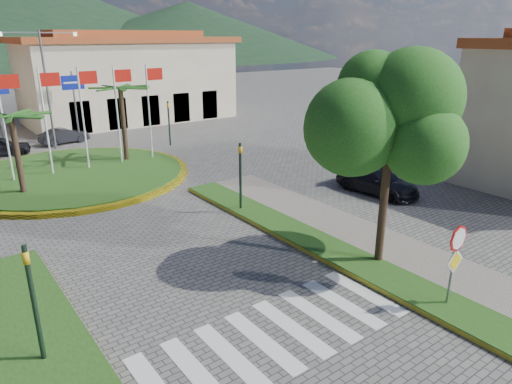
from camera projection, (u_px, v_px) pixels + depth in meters
sidewalk_right at (466, 293)px, 14.07m from camera, size 4.00×28.00×0.15m
verge_right at (444, 306)px, 13.39m from camera, size 1.60×28.00×0.18m
crosswalk at (275, 335)px, 12.21m from camera, size 8.00×3.00×0.01m
roundabout_island at (75, 174)px, 25.79m from camera, size 12.70×12.70×6.00m
stop_sign at (456, 253)px, 12.86m from camera, size 0.80×0.11×2.65m
deciduous_tree at (392, 117)px, 14.40m from camera, size 3.60×3.60×6.80m
traffic_light_left at (33, 295)px, 10.53m from camera, size 0.15×0.18×3.20m
traffic_light_right at (240, 171)px, 20.19m from camera, size 0.15×0.18×3.20m
traffic_light_far at (169, 119)px, 32.77m from camera, size 0.18×0.15×3.20m
direction_sign_east at (74, 95)px, 33.18m from camera, size 1.60×0.14×5.20m
street_lamp_centre at (46, 84)px, 31.00m from camera, size 4.80×0.16×8.00m
building_right at (128, 78)px, 42.35m from camera, size 19.08×9.54×8.05m
hill_far_east at (189, 31)px, 148.13m from camera, size 120.00×120.00×18.00m
car_dark_a at (0, 146)px, 30.29m from camera, size 3.96×2.36×1.26m
car_dark_b at (64, 136)px, 33.82m from camera, size 3.58×1.66×1.13m
car_side_right at (377, 181)px, 23.09m from camera, size 2.14×4.53×1.28m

